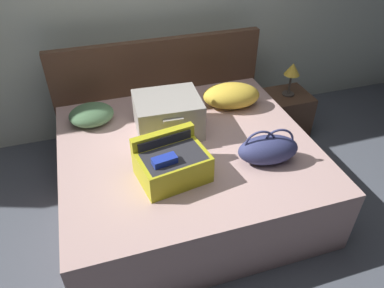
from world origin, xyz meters
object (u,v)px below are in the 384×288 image
Objects in this scene: hard_case_large at (168,115)px; table_lamp at (292,71)px; hard_case_medium at (172,164)px; pillow_near_headboard at (231,96)px; bed at (187,171)px; duffel_bag at (268,149)px; pillow_center_head at (91,115)px; nightstand at (284,113)px.

table_lamp is at bearing 19.45° from hard_case_large.
hard_case_large is 1.04× the size of hard_case_medium.
hard_case_medium reaches higher than pillow_near_headboard.
pillow_near_headboard is (0.62, 0.20, -0.04)m from hard_case_large.
pillow_near_headboard reaches higher than bed.
pillow_center_head is (-1.15, 0.89, -0.03)m from duffel_bag.
pillow_center_head is 1.09× the size of table_lamp.
pillow_center_head reaches higher than bed.
nightstand is at bearing 15.24° from pillow_near_headboard.
duffel_bag is at bearing -127.29° from table_lamp.
pillow_near_headboard is 1.49× the size of table_lamp.
bed is 0.78m from pillow_near_headboard.
hard_case_medium reaches higher than bed.
hard_case_medium reaches higher than pillow_center_head.
nightstand is (1.90, 0.09, -0.40)m from pillow_center_head.
hard_case_large is 0.82m from duffel_bag.
bed is at bearing -141.43° from pillow_near_headboard.
duffel_bag is at bearing -37.66° from pillow_center_head.
hard_case_medium is 1.51× the size of table_lamp.
hard_case_large reaches higher than duffel_bag.
pillow_center_head is (-1.19, 0.10, -0.03)m from pillow_near_headboard.
bed reaches higher than nightstand.
bed is 3.84× the size of pillow_near_headboard.
nightstand is (1.23, 0.62, -0.05)m from bed.
duffel_bag is (0.58, -0.58, -0.04)m from hard_case_large.
hard_case_medium is 1.71m from table_lamp.
bed is at bearing -65.46° from hard_case_large.
table_lamp is (1.23, 0.62, 0.42)m from bed.
pillow_near_headboard is 1.20m from pillow_center_head.
pillow_near_headboard is 0.85m from nightstand.
duffel_bag is 1.03× the size of nightstand.
hard_case_large reaches higher than hard_case_medium.
bed is 0.54m from hard_case_medium.
pillow_center_head is at bearing 141.36° from bed.
hard_case_large reaches higher than table_lamp.
nightstand is (1.32, 0.39, -0.48)m from hard_case_large.
duffel_bag reaches higher than pillow_near_headboard.
pillow_near_headboard is at bearing 35.85° from hard_case_medium.
pillow_center_head is at bearing 109.08° from hard_case_medium.
duffel_bag is at bearing -93.05° from pillow_near_headboard.
table_lamp reaches higher than nightstand.
hard_case_large reaches higher than bed.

